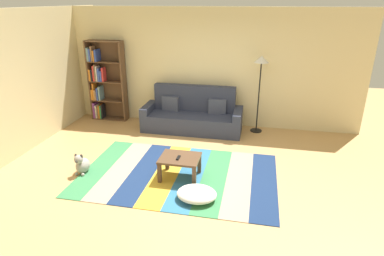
{
  "coord_description": "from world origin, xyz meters",
  "views": [
    {
      "loc": [
        1.07,
        -4.87,
        2.84
      ],
      "look_at": [
        -0.05,
        0.5,
        0.65
      ],
      "focal_mm": 30.21,
      "sensor_mm": 36.0,
      "label": 1
    }
  ],
  "objects_px": {
    "coffee_table": "(180,161)",
    "pouf": "(197,194)",
    "couch": "(193,116)",
    "tv_remote": "(178,158)",
    "dog": "(82,165)",
    "standing_lamp": "(261,69)",
    "bookshelf": "(103,82)"
  },
  "relations": [
    {
      "from": "coffee_table",
      "to": "tv_remote",
      "type": "xyz_separation_m",
      "value": [
        -0.02,
        -0.05,
        0.08
      ]
    },
    {
      "from": "couch",
      "to": "dog",
      "type": "height_order",
      "value": "couch"
    },
    {
      "from": "coffee_table",
      "to": "pouf",
      "type": "relative_size",
      "value": 1.09
    },
    {
      "from": "dog",
      "to": "standing_lamp",
      "type": "relative_size",
      "value": 0.23
    },
    {
      "from": "standing_lamp",
      "to": "tv_remote",
      "type": "relative_size",
      "value": 11.5
    },
    {
      "from": "couch",
      "to": "coffee_table",
      "type": "distance_m",
      "value": 2.22
    },
    {
      "from": "pouf",
      "to": "standing_lamp",
      "type": "relative_size",
      "value": 0.35
    },
    {
      "from": "couch",
      "to": "tv_remote",
      "type": "xyz_separation_m",
      "value": [
        0.22,
        -2.26,
        0.06
      ]
    },
    {
      "from": "bookshelf",
      "to": "couch",
      "type": "bearing_deg",
      "value": -7.11
    },
    {
      "from": "coffee_table",
      "to": "pouf",
      "type": "height_order",
      "value": "coffee_table"
    },
    {
      "from": "pouf",
      "to": "standing_lamp",
      "type": "bearing_deg",
      "value": 74.69
    },
    {
      "from": "coffee_table",
      "to": "couch",
      "type": "bearing_deg",
      "value": 96.17
    },
    {
      "from": "tv_remote",
      "to": "couch",
      "type": "bearing_deg",
      "value": 96.73
    },
    {
      "from": "coffee_table",
      "to": "dog",
      "type": "xyz_separation_m",
      "value": [
        -1.71,
        -0.19,
        -0.16
      ]
    },
    {
      "from": "bookshelf",
      "to": "standing_lamp",
      "type": "relative_size",
      "value": 1.13
    },
    {
      "from": "dog",
      "to": "standing_lamp",
      "type": "bearing_deg",
      "value": 41.41
    },
    {
      "from": "dog",
      "to": "tv_remote",
      "type": "distance_m",
      "value": 1.72
    },
    {
      "from": "bookshelf",
      "to": "dog",
      "type": "relative_size",
      "value": 4.9
    },
    {
      "from": "couch",
      "to": "dog",
      "type": "relative_size",
      "value": 5.69
    },
    {
      "from": "standing_lamp",
      "to": "tv_remote",
      "type": "distance_m",
      "value": 2.93
    },
    {
      "from": "coffee_table",
      "to": "dog",
      "type": "bearing_deg",
      "value": -173.7
    },
    {
      "from": "bookshelf",
      "to": "pouf",
      "type": "xyz_separation_m",
      "value": [
        2.96,
        -3.09,
        -0.84
      ]
    },
    {
      "from": "standing_lamp",
      "to": "tv_remote",
      "type": "bearing_deg",
      "value": -116.82
    },
    {
      "from": "standing_lamp",
      "to": "coffee_table",
      "type": "bearing_deg",
      "value": -116.97
    },
    {
      "from": "coffee_table",
      "to": "pouf",
      "type": "xyz_separation_m",
      "value": [
        0.4,
        -0.59,
        -0.22
      ]
    },
    {
      "from": "pouf",
      "to": "dog",
      "type": "height_order",
      "value": "dog"
    },
    {
      "from": "bookshelf",
      "to": "pouf",
      "type": "bearing_deg",
      "value": -46.24
    },
    {
      "from": "standing_lamp",
      "to": "dog",
      "type": "bearing_deg",
      "value": -138.59
    },
    {
      "from": "couch",
      "to": "tv_remote",
      "type": "bearing_deg",
      "value": -84.35
    },
    {
      "from": "dog",
      "to": "tv_remote",
      "type": "height_order",
      "value": "tv_remote"
    },
    {
      "from": "pouf",
      "to": "tv_remote",
      "type": "relative_size",
      "value": 4.06
    },
    {
      "from": "bookshelf",
      "to": "tv_remote",
      "type": "height_order",
      "value": "bookshelf"
    }
  ]
}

